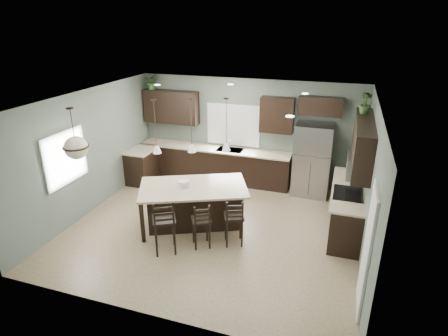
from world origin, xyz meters
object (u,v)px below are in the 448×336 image
at_px(kitchen_island, 194,206).
at_px(bar_stool_right, 234,221).
at_px(serving_dish, 184,184).
at_px(bar_stool_left, 164,225).
at_px(refrigerator, 312,160).
at_px(bar_stool_center, 201,225).
at_px(plant_back_left, 152,81).

xyz_separation_m(kitchen_island, bar_stool_right, (1.03, -0.43, 0.05)).
distance_m(serving_dish, bar_stool_left, 1.11).
bearing_deg(serving_dish, refrigerator, 45.98).
relative_size(refrigerator, kitchen_island, 0.83).
relative_size(refrigerator, bar_stool_center, 1.92).
relative_size(bar_stool_center, bar_stool_right, 0.95).
xyz_separation_m(serving_dish, plant_back_left, (-2.05, 2.67, 1.63)).
distance_m(serving_dish, bar_stool_center, 1.03).
height_order(kitchen_island, bar_stool_center, bar_stool_center).
bearing_deg(serving_dish, bar_stool_center, -44.88).
bearing_deg(refrigerator, plant_back_left, 177.81).
xyz_separation_m(bar_stool_left, plant_back_left, (-2.08, 3.69, 2.05)).
distance_m(serving_dish, bar_stool_right, 1.35).
xyz_separation_m(kitchen_island, bar_stool_left, (-0.15, -1.10, 0.11)).
bearing_deg(bar_stool_center, bar_stool_right, -5.07).
bearing_deg(kitchen_island, bar_stool_left, -121.91).
distance_m(bar_stool_center, bar_stool_right, 0.65).
xyz_separation_m(refrigerator, serving_dish, (-2.41, -2.50, 0.07)).
relative_size(kitchen_island, serving_dish, 9.33).
relative_size(kitchen_island, plant_back_left, 5.00).
xyz_separation_m(bar_stool_center, bar_stool_right, (0.58, 0.28, 0.03)).
distance_m(bar_stool_center, plant_back_left, 4.76).
xyz_separation_m(bar_stool_right, plant_back_left, (-3.26, 3.01, 2.11)).
height_order(serving_dish, plant_back_left, plant_back_left).
relative_size(serving_dish, bar_stool_right, 0.24).
distance_m(serving_dish, plant_back_left, 3.74).
distance_m(refrigerator, bar_stool_right, 3.11).
height_order(bar_stool_left, bar_stool_center, bar_stool_left).
xyz_separation_m(kitchen_island, plant_back_left, (-2.23, 2.58, 2.16)).
height_order(bar_stool_right, plant_back_left, plant_back_left).
bearing_deg(bar_stool_left, bar_stool_right, 0.45).
relative_size(refrigerator, plant_back_left, 4.13).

